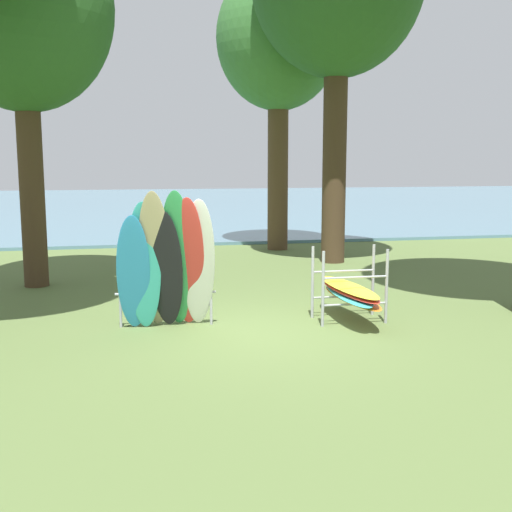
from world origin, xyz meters
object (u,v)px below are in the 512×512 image
leaning_board_pile (167,266)px  board_storage_rack (350,292)px  tree_mid_behind (22,10)px  tree_far_left_back (279,42)px

leaning_board_pile → board_storage_rack: leaning_board_pile is taller
leaning_board_pile → tree_mid_behind: bearing=121.6°
board_storage_rack → tree_mid_behind: bearing=143.5°
tree_mid_behind → board_storage_rack: bearing=-36.5°
tree_far_left_back → tree_mid_behind: bearing=-145.1°
tree_mid_behind → tree_far_left_back: tree_far_left_back is taller
leaning_board_pile → board_storage_rack: bearing=0.3°
tree_far_left_back → board_storage_rack: 10.29m
tree_mid_behind → leaning_board_pile: tree_mid_behind is taller
tree_far_left_back → board_storage_rack: (-0.78, -8.61, -5.58)m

